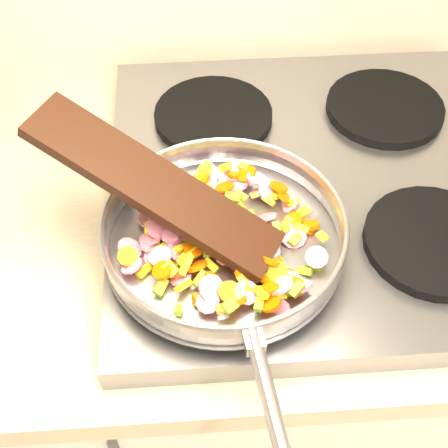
{
  "coord_description": "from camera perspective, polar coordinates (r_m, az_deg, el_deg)",
  "views": [
    {
      "loc": [
        -0.88,
        1.02,
        1.6
      ],
      "look_at": [
        -0.84,
        1.53,
        1.0
      ],
      "focal_mm": 50.0,
      "sensor_mm": 36.0,
      "label": 1
    }
  ],
  "objects": [
    {
      "name": "cooktop",
      "position": [
        0.95,
        8.03,
        3.48
      ],
      "size": [
        0.6,
        0.6,
        0.04
      ],
      "primitive_type": "cube",
      "color": "#939399",
      "rests_on": "counter_top"
    },
    {
      "name": "wooden_spatula",
      "position": [
        0.78,
        -6.39,
        3.49
      ],
      "size": [
        0.33,
        0.23,
        0.13
      ],
      "primitive_type": "cube",
      "rotation": [
        0.0,
        -0.34,
        2.62
      ],
      "color": "black",
      "rests_on": "saute_pan"
    },
    {
      "name": "grate_bl",
      "position": [
        1.02,
        -0.98,
        9.89
      ],
      "size": [
        0.19,
        0.19,
        0.02
      ],
      "primitive_type": "cylinder",
      "color": "black",
      "rests_on": "cooktop"
    },
    {
      "name": "saute_pan",
      "position": [
        0.8,
        0.04,
        -0.86
      ],
      "size": [
        0.35,
        0.52,
        0.05
      ],
      "rotation": [
        0.0,
        0.0,
        0.13
      ],
      "color": "#9E9EA5",
      "rests_on": "grate_fl"
    },
    {
      "name": "vegetable_heap",
      "position": [
        0.8,
        0.24,
        -1.21
      ],
      "size": [
        0.27,
        0.27,
        0.05
      ],
      "color": "yellow",
      "rests_on": "saute_pan"
    },
    {
      "name": "grate_fl",
      "position": [
        0.82,
        0.19,
        -2.67
      ],
      "size": [
        0.19,
        0.19,
        0.02
      ],
      "primitive_type": "cylinder",
      "color": "black",
      "rests_on": "cooktop"
    },
    {
      "name": "grate_fr",
      "position": [
        0.88,
        18.69,
        -1.5
      ],
      "size": [
        0.19,
        0.19,
        0.02
      ],
      "primitive_type": "cylinder",
      "color": "black",
      "rests_on": "cooktop"
    },
    {
      "name": "grate_br",
      "position": [
        1.06,
        14.49,
        10.26
      ],
      "size": [
        0.19,
        0.19,
        0.02
      ],
      "primitive_type": "cylinder",
      "color": "black",
      "rests_on": "cooktop"
    }
  ]
}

